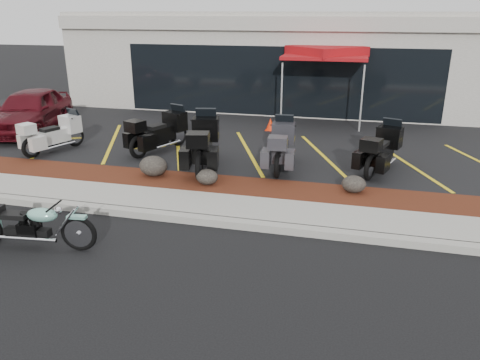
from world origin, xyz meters
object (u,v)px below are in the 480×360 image
(popup_canopy, at_px, (326,53))
(parked_car, at_px, (30,110))
(touring_white, at_px, (74,128))
(hero_cruiser, at_px, (78,228))
(traffic_cone, at_px, (270,124))

(popup_canopy, bearing_deg, parked_car, -133.20)
(touring_white, xyz_separation_m, popup_canopy, (7.01, 5.35, 1.88))
(touring_white, bearing_deg, popup_canopy, -31.86)
(hero_cruiser, height_order, popup_canopy, popup_canopy)
(touring_white, distance_m, popup_canopy, 9.01)
(traffic_cone, height_order, popup_canopy, popup_canopy)
(touring_white, height_order, traffic_cone, touring_white)
(touring_white, bearing_deg, hero_cruiser, -126.53)
(hero_cruiser, height_order, parked_car, parked_car)
(touring_white, distance_m, parked_car, 2.83)
(touring_white, bearing_deg, parked_car, 82.67)
(parked_car, relative_size, traffic_cone, 10.08)
(hero_cruiser, bearing_deg, traffic_cone, 72.67)
(traffic_cone, bearing_deg, touring_white, -147.55)
(parked_car, height_order, popup_canopy, popup_canopy)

